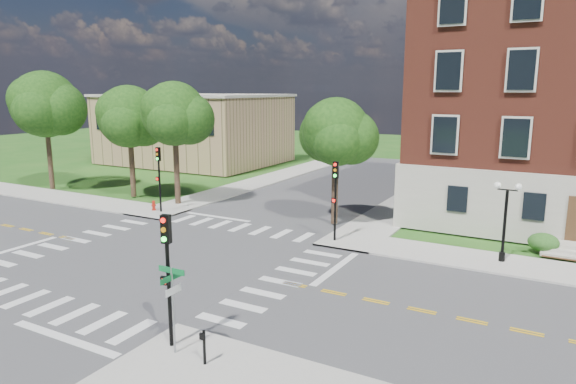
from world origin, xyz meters
The scene contains 19 objects.
ground centered at (0.00, 0.00, 0.00)m, with size 160.00×160.00×0.00m, color #205417.
road_ew centered at (0.00, 0.00, 0.01)m, with size 90.00×12.00×0.01m, color #3D3D3F.
road_ns centered at (0.00, 0.00, 0.01)m, with size 12.00×90.00×0.01m, color #3D3D3F.
sidewalk_ne centered at (15.38, 15.38, 0.06)m, with size 34.00×34.00×0.12m.
sidewalk_nw centered at (-15.38, 15.38, 0.06)m, with size 34.00×34.00×0.12m.
crosswalk_east centered at (7.20, 0.00, 0.00)m, with size 2.20×10.20×0.02m, color silver, non-canonical shape.
stop_bar_east centered at (8.80, 3.00, 0.00)m, with size 0.40×5.50×0.00m, color silver.
secondary_building centered at (-22.00, 30.00, 4.28)m, with size 20.40×15.40×8.30m.
tree_a centered at (-22.26, 9.72, 7.71)m, with size 5.85×5.85×10.54m.
tree_b centered at (-13.23, 10.79, 6.81)m, with size 5.11×5.11×9.28m.
tree_c centered at (-8.17, 10.54, 7.17)m, with size 4.96×4.96×9.56m.
tree_d centered at (5.24, 10.87, 6.31)m, with size 4.43×4.43×8.45m.
traffic_signal_se centered at (6.98, -7.45, 3.19)m, with size 0.36×0.42×4.80m.
traffic_signal_ne centered at (6.87, 7.22, 3.19)m, with size 0.35×0.39×4.80m.
traffic_signal_nw centered at (-7.42, 7.75, 3.19)m, with size 0.33×0.36×4.80m.
twin_lamp_west centered at (16.17, 8.02, 2.52)m, with size 1.36×0.36×4.23m.
street_sign_pole centered at (7.44, -7.77, 2.31)m, with size 1.10×1.10×3.10m.
push_button_post centered at (8.80, -7.90, 0.80)m, with size 0.14×0.21×1.20m.
fire_hydrant centered at (-8.19, 7.83, 0.46)m, with size 0.35×0.35×0.75m.
Camera 1 is at (18.72, -20.19, 9.11)m, focal length 32.00 mm.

